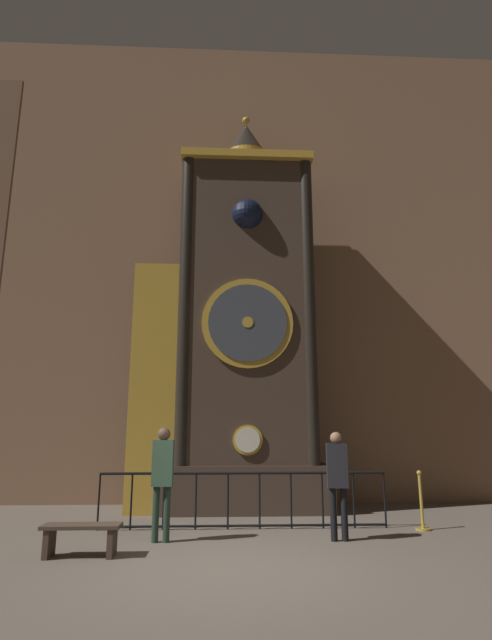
{
  "coord_description": "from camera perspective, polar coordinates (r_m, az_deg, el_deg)",
  "views": [
    {
      "loc": [
        -0.14,
        -6.99,
        1.7
      ],
      "look_at": [
        0.44,
        4.97,
        4.45
      ],
      "focal_mm": 28.0,
      "sensor_mm": 36.0,
      "label": 1
    }
  ],
  "objects": [
    {
      "name": "ground_plane",
      "position": [
        7.2,
        -1.78,
        -26.59
      ],
      "size": [
        28.0,
        28.0,
        0.0
      ],
      "primitive_type": "plane",
      "color": "brown"
    },
    {
      "name": "cathedral_back_wall",
      "position": [
        14.2,
        -2.43,
        7.43
      ],
      "size": [
        24.0,
        0.32,
        13.29
      ],
      "color": "#846047",
      "rests_on": "ground_plane"
    },
    {
      "name": "clock_tower",
      "position": [
        12.2,
        -1.44,
        -0.89
      ],
      "size": [
        4.58,
        1.83,
        10.1
      ],
      "color": "#423328",
      "rests_on": "ground_plane"
    },
    {
      "name": "railing_fence",
      "position": [
        9.84,
        -0.27,
        -19.57
      ],
      "size": [
        5.36,
        0.05,
        1.01
      ],
      "color": "black",
      "rests_on": "ground_plane"
    },
    {
      "name": "visitor_near",
      "position": [
        8.75,
        -9.5,
        -16.72
      ],
      "size": [
        0.35,
        0.23,
        1.81
      ],
      "rotation": [
        0.0,
        0.0,
        -0.03
      ],
      "color": "#213427",
      "rests_on": "ground_plane"
    },
    {
      "name": "visitor_far",
      "position": [
        8.88,
        10.4,
        -16.97
      ],
      "size": [
        0.36,
        0.26,
        1.74
      ],
      "rotation": [
        0.0,
        0.0,
        -0.12
      ],
      "color": "black",
      "rests_on": "ground_plane"
    },
    {
      "name": "stanchion_post",
      "position": [
        10.29,
        19.46,
        -19.83
      ],
      "size": [
        0.28,
        0.28,
        1.04
      ],
      "color": "#B28E33",
      "rests_on": "ground_plane"
    },
    {
      "name": "visitor_bench",
      "position": [
        8.12,
        -18.31,
        -22.22
      ],
      "size": [
        1.11,
        0.4,
        0.44
      ],
      "color": "#423328",
      "rests_on": "ground_plane"
    }
  ]
}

